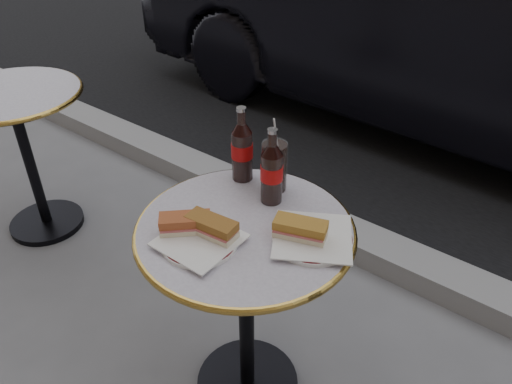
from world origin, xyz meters
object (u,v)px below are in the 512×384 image
Objects in this scene: bistro_table at (246,316)px; cola_glass at (274,166)px; plate_left at (200,242)px; plate_right at (312,238)px; parked_car at (452,16)px; cola_bottle_left at (242,144)px; cola_bottle_right at (272,166)px.

cola_glass is (-0.05, 0.20, 0.45)m from bistro_table.
plate_left is 0.94× the size of plate_right.
bistro_table is at bearing -170.46° from parked_car.
parked_car is at bearing 93.90° from cola_bottle_left.
plate_left is 0.83× the size of cola_bottle_left.
plate_left is at bearing -90.11° from cola_glass.
parked_car is (-0.27, 2.30, -0.09)m from cola_glass.
bistro_table is 0.17× the size of parked_car.
cola_bottle_left is 0.06× the size of parked_car.
cola_bottle_right is (0.03, 0.28, 0.11)m from plate_left.
cola_bottle_right is 1.49× the size of cola_glass.
cola_bottle_right is at bearing -170.40° from parked_car.
cola_bottle_right is at bearing 96.14° from bistro_table.
cola_bottle_right reaches higher than cola_glass.
plate_right reaches higher than bistro_table.
cola_bottle_left reaches higher than plate_left.
cola_bottle_right is at bearing 157.67° from plate_right.
cola_glass is at bearing 89.89° from plate_left.
cola_bottle_left is 1.03× the size of cola_bottle_right.
parked_car is at bearing 97.34° from cola_bottle_right.
bistro_table is 2.99× the size of cola_bottle_left.
cola_bottle_right is (-0.02, 0.14, 0.49)m from bistro_table.
bistro_table is at bearing -83.86° from cola_bottle_right.
plate_left is (-0.05, -0.13, 0.37)m from bistro_table.
cola_glass is (0.11, 0.01, -0.04)m from cola_bottle_left.
cola_bottle_right reaches higher than bistro_table.
plate_left reaches higher than bistro_table.
bistro_table is at bearing -76.84° from cola_glass.
plate_right is at bearing -19.99° from cola_bottle_left.
cola_bottle_left is at bearing 163.27° from cola_bottle_right.
plate_right is at bearing 40.58° from plate_left.
cola_bottle_left is at bearing 130.69° from bistro_table.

